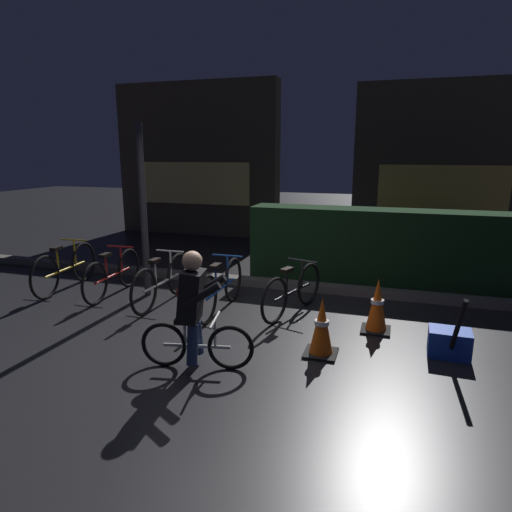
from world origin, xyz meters
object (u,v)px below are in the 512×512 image
parked_bike_left_mid (113,274)px  traffic_cone_far (377,306)px  parked_bike_leftmost (65,268)px  parked_bike_center_left (162,281)px  blue_crate (449,343)px  cyclist (194,310)px  parked_bike_right_mid (293,291)px  parked_bike_center_right (221,288)px  street_post (143,212)px  traffic_cone_near (322,327)px  closed_umbrella (457,331)px

parked_bike_left_mid → traffic_cone_far: 4.02m
parked_bike_leftmost → parked_bike_center_left: parked_bike_leftmost is taller
blue_crate → cyclist: bearing=-157.1°
parked_bike_right_mid → cyclist: bearing=179.1°
parked_bike_leftmost → parked_bike_right_mid: bearing=-95.3°
parked_bike_center_right → parked_bike_right_mid: parked_bike_center_right is taller
street_post → parked_bike_center_right: street_post is taller
blue_crate → traffic_cone_near: bearing=-163.5°
parked_bike_left_mid → traffic_cone_near: bearing=-111.3°
street_post → parked_bike_right_mid: size_ratio=1.75×
blue_crate → closed_umbrella: size_ratio=0.52×
parked_bike_right_mid → traffic_cone_far: bearing=-87.4°
traffic_cone_near → cyclist: cyclist is taller
parked_bike_leftmost → parked_bike_right_mid: (3.78, 0.02, -0.03)m
parked_bike_center_left → traffic_cone_near: (2.52, -0.98, -0.02)m
parked_bike_left_mid → cyclist: (2.26, -1.81, 0.29)m
traffic_cone_near → parked_bike_left_mid: bearing=161.9°
parked_bike_left_mid → parked_bike_center_left: parked_bike_center_left is taller
traffic_cone_near → street_post: bearing=156.3°
street_post → cyclist: street_post is taller
parked_bike_leftmost → traffic_cone_far: 4.93m
parked_bike_center_left → parked_bike_center_right: 0.94m
parked_bike_left_mid → parked_bike_right_mid: (2.87, 0.04, -0.01)m
traffic_cone_near → closed_umbrella: size_ratio=0.78×
parked_bike_right_mid → closed_umbrella: 2.22m
parked_bike_center_right → parked_bike_right_mid: size_ratio=1.10×
parked_bike_leftmost → blue_crate: parked_bike_leftmost is taller
parked_bike_left_mid → parked_bike_center_right: 1.90m
street_post → parked_bike_left_mid: size_ratio=1.64×
parked_bike_leftmost → traffic_cone_near: 4.53m
parked_bike_leftmost → closed_umbrella: (5.75, -1.00, 0.04)m
street_post → closed_umbrella: bearing=-14.9°
traffic_cone_far → traffic_cone_near: bearing=-122.0°
parked_bike_left_mid → closed_umbrella: 4.93m
street_post → parked_bike_center_right: size_ratio=1.59×
cyclist → blue_crate: bearing=11.7°
parked_bike_left_mid → parked_bike_center_right: parked_bike_center_right is taller
parked_bike_right_mid → parked_bike_leftmost: bearing=107.5°
parked_bike_leftmost → blue_crate: 5.78m
traffic_cone_far → closed_umbrella: closed_umbrella is taller
parked_bike_center_left → parked_bike_right_mid: parked_bike_center_left is taller
traffic_cone_near → blue_crate: traffic_cone_near is taller
parked_bike_leftmost → closed_umbrella: bearing=-105.5°
parked_bike_center_right → traffic_cone_far: bearing=-92.2°
closed_umbrella → traffic_cone_near: bearing=-94.0°
traffic_cone_near → closed_umbrella: (1.37, 0.15, 0.08)m
traffic_cone_far → blue_crate: 0.95m
parked_bike_center_left → traffic_cone_far: 3.06m
parked_bike_center_right → blue_crate: (2.92, -0.55, -0.20)m
street_post → parked_bike_leftmost: street_post is taller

